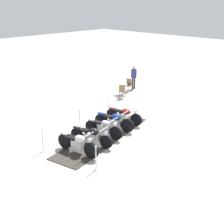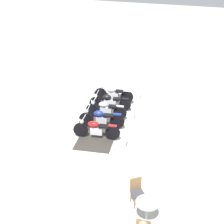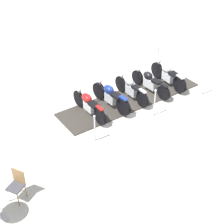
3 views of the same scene
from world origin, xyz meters
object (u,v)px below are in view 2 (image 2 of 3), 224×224
Objects in this scene: motorcycle_maroon at (96,129)px; motorcycle_cream at (113,94)px; motorcycle_chrome at (105,109)px; stanchion_left_front at (140,94)px; cafe_chair_across_table at (137,190)px; stanchion_right_front at (92,90)px; motorcycle_navy at (101,118)px; stanchion_left_mid at (134,115)px; cafe_table at (147,207)px; stanchion_left_rear at (125,142)px; motorcycle_black at (109,102)px.

motorcycle_cream is at bearing -90.73° from motorcycle_maroon.
motorcycle_maroon is (0.39, -1.95, -0.00)m from motorcycle_chrome.
stanchion_left_front is 1.15× the size of cafe_chair_across_table.
motorcycle_cream reaches higher than stanchion_right_front.
motorcycle_navy is 1.87× the size of stanchion_left_mid.
motorcycle_cream is 2.97× the size of cafe_table.
stanchion_right_front reaches higher than cafe_chair_across_table.
stanchion_left_front reaches higher than motorcycle_navy.
motorcycle_cream is 2.46m from stanchion_left_mid.
motorcycle_cream reaches higher than cafe_table.
motorcycle_navy is (0.21, -0.97, -0.00)m from motorcycle_chrome.
stanchion_right_front reaches higher than motorcycle_maroon.
stanchion_right_front is (-1.48, 0.35, -0.16)m from motorcycle_cream.
cafe_table is (3.05, -8.61, 0.21)m from stanchion_left_front.
motorcycle_chrome is 2.78× the size of cafe_table.
cafe_table is at bearing -70.47° from stanchion_left_front.
motorcycle_navy is 2.00× the size of stanchion_left_rear.
motorcycle_cream is 8.84m from cafe_table.
stanchion_right_front is at bearing 125.86° from cafe_table.
stanchion_left_mid is at bearing -31.50° from stanchion_right_front.
stanchion_left_front is at bearing -152.46° from motorcycle_cream.
motorcycle_navy is 2.23× the size of cafe_chair_across_table.
motorcycle_navy is 1.94× the size of stanchion_left_front.
motorcycle_black is 2.04× the size of stanchion_left_rear.
cafe_table is at bearing 113.59° from motorcycle_chrome.
motorcycle_navy is (0.41, -1.94, 0.03)m from motorcycle_black.
stanchion_right_front is 9.93m from cafe_table.
motorcycle_maroon is at bearing 167.62° from stanchion_left_rear.
motorcycle_cream is 1.99m from motorcycle_chrome.
stanchion_left_mid is at bearing 129.59° from motorcycle_cream.
cafe_table is at bearing 112.45° from motorcycle_navy.
stanchion_right_front is at bearing 148.50° from stanchion_left_mid.
stanchion_left_mid is (1.62, -0.68, -0.12)m from motorcycle_black.
motorcycle_navy is at bearing -133.87° from stanchion_left_mid.
stanchion_left_front is at bearing -115.84° from motorcycle_navy.
motorcycle_chrome is (0.39, -1.95, -0.01)m from motorcycle_cream.
stanchion_left_rear reaches higher than motorcycle_navy.
motorcycle_black is 7.90m from cafe_table.
cafe_table is 0.78× the size of cafe_chair_across_table.
stanchion_left_mid reaches higher than stanchion_left_rear.
stanchion_left_front is 9.13m from cafe_table.
cafe_table is (3.95, -5.75, 0.06)m from motorcycle_chrome.
motorcycle_navy is 2.87× the size of cafe_table.
motorcycle_navy is at bearing 93.76° from motorcycle_cream.
motorcycle_chrome is at bearing -90.67° from motorcycle_maroon.
stanchion_left_mid is 2.62m from stanchion_left_front.
stanchion_left_front is (1.10, 1.88, -0.12)m from motorcycle_black.
cafe_chair_across_table is (2.51, -7.99, 0.21)m from stanchion_left_front.
cafe_chair_across_table is at bearing 111.94° from motorcycle_navy.
motorcycle_cream is 1.58m from stanchion_left_front.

